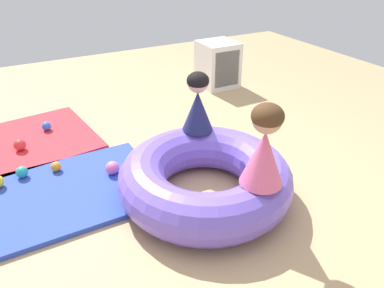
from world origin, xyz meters
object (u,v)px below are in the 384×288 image
object	(u,v)px
child_in_pink	(264,146)
play_ball_teal	(22,172)
child_in_navy	(198,102)
play_ball_pink	(112,168)
inflatable_cushion	(205,178)
play_ball_orange	(56,167)
play_ball_blue	(46,126)
storage_cube	(219,65)
play_ball_red	(20,145)

from	to	relation	value
child_in_pink	play_ball_teal	xyz separation A→B (m)	(-1.32, 1.28, -0.52)
child_in_navy	play_ball_pink	distance (m)	0.85
inflatable_cushion	play_ball_teal	distance (m)	1.45
play_ball_orange	play_ball_teal	xyz separation A→B (m)	(-0.25, 0.03, 0.01)
play_ball_pink	play_ball_blue	bearing A→B (deg)	107.65
child_in_pink	storage_cube	xyz separation A→B (m)	(1.16, 2.36, -0.33)
inflatable_cushion	play_ball_pink	bearing A→B (deg)	132.11
play_ball_pink	play_ball_blue	distance (m)	1.09
play_ball_blue	play_ball_red	world-z (taller)	play_ball_red
child_in_pink	play_ball_pink	world-z (taller)	child_in_pink
child_in_navy	play_ball_teal	bearing A→B (deg)	-30.31
child_in_navy	play_ball_pink	xyz separation A→B (m)	(-0.68, 0.16, -0.48)
child_in_navy	inflatable_cushion	bearing A→B (deg)	56.43
play_ball_orange	storage_cube	distance (m)	2.50
child_in_navy	play_ball_orange	size ratio (longest dim) A/B	5.91
inflatable_cushion	storage_cube	world-z (taller)	storage_cube
storage_cube	inflatable_cushion	bearing A→B (deg)	-124.24
inflatable_cushion	play_ball_orange	size ratio (longest dim) A/B	15.66
play_ball_pink	play_ball_red	xyz separation A→B (m)	(-0.60, 0.75, -0.00)
storage_cube	child_in_pink	bearing A→B (deg)	-116.21
child_in_navy	storage_cube	size ratio (longest dim) A/B	0.85
child_in_navy	play_ball_orange	distance (m)	1.25
play_ball_pink	storage_cube	xyz separation A→B (m)	(1.84, 1.37, 0.19)
play_ball_red	play_ball_teal	xyz separation A→B (m)	(-0.04, -0.46, -0.01)
play_ball_blue	play_ball_orange	distance (m)	0.78
inflatable_cushion	child_in_pink	bearing A→B (deg)	-69.12
play_ball_pink	play_ball_red	distance (m)	0.96
inflatable_cushion	play_ball_red	bearing A→B (deg)	130.30
child_in_pink	play_ball_blue	bearing A→B (deg)	162.12
play_ball_blue	play_ball_teal	world-z (taller)	play_ball_teal
child_in_navy	play_ball_pink	bearing A→B (deg)	-24.65
child_in_navy	play_ball_red	world-z (taller)	child_in_navy
play_ball_blue	play_ball_orange	world-z (taller)	play_ball_blue
inflatable_cushion	play_ball_teal	size ratio (longest dim) A/B	13.66
play_ball_pink	play_ball_blue	size ratio (longest dim) A/B	1.23
child_in_pink	play_ball_red	distance (m)	2.22
play_ball_orange	inflatable_cushion	bearing A→B (deg)	-42.35
play_ball_orange	play_ball_pink	bearing A→B (deg)	-33.14
child_in_navy	play_ball_red	distance (m)	1.65
child_in_navy	storage_cube	distance (m)	1.94
play_ball_orange	storage_cube	world-z (taller)	storage_cube
storage_cube	play_ball_pink	bearing A→B (deg)	-143.36
play_ball_pink	play_ball_teal	xyz separation A→B (m)	(-0.64, 0.29, -0.01)
storage_cube	play_ball_orange	bearing A→B (deg)	-153.44
play_ball_red	storage_cube	size ratio (longest dim) A/B	0.19
child_in_navy	play_ball_orange	xyz separation A→B (m)	(-1.07, 0.41, -0.50)
child_in_pink	play_ball_red	bearing A→B (deg)	172.05
play_ball_pink	play_ball_red	size ratio (longest dim) A/B	1.03
play_ball_red	play_ball_blue	bearing A→B (deg)	46.44
play_ball_blue	storage_cube	bearing A→B (deg)	8.70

